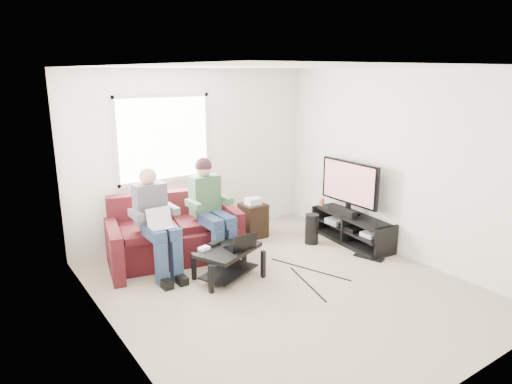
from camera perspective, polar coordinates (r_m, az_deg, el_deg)
floor at (r=5.70m, az=3.41°, el=-11.78°), size 4.50×4.50×0.00m
ceiling at (r=5.09m, az=3.87°, el=15.36°), size 4.50×4.50×0.00m
wall_back at (r=7.11m, az=-7.68°, el=4.59°), size 4.50×0.00×4.50m
wall_front at (r=3.82m, az=25.05°, el=-5.75°), size 4.50×0.00×4.50m
wall_left at (r=4.34m, az=-17.63°, el=-2.63°), size 0.00×4.50×4.50m
wall_right at (r=6.64m, az=17.34°, el=3.32°), size 0.00×4.50×4.50m
window at (r=6.84m, az=-11.45°, el=6.57°), size 1.48×0.04×1.28m
sofa at (r=6.52m, az=-10.12°, el=-5.33°), size 2.08×1.21×0.89m
person_left at (r=5.94m, az=-12.43°, el=-3.11°), size 0.40×0.71×1.37m
person_right at (r=6.26m, az=-5.77°, el=-1.31°), size 0.40×0.71×1.41m
laptop_silver at (r=5.78m, az=-11.70°, el=-3.75°), size 0.39×0.35×0.24m
coffee_table at (r=5.80m, az=-3.45°, el=-8.03°), size 0.95×0.78×0.41m
laptop_black at (r=5.71m, az=-2.04°, el=-5.91°), size 0.39×0.32×0.24m
controller_a at (r=5.72m, az=-6.52°, el=-7.03°), size 0.16×0.13×0.04m
controller_b at (r=5.85m, az=-5.24°, el=-6.49°), size 0.16×0.13×0.04m
controller_c at (r=6.02m, az=-1.76°, el=-5.81°), size 0.16×0.13×0.04m
tv_stand at (r=7.12m, az=11.88°, el=-4.73°), size 0.55×1.40×0.45m
tv at (r=6.98m, az=11.58°, el=0.97°), size 0.12×1.10×0.81m
soundbar at (r=7.01m, az=10.74°, el=-2.41°), size 0.12×0.50×0.10m
drink_cup at (r=7.42m, az=8.23°, el=-1.26°), size 0.08×0.08×0.12m
console_white at (r=6.85m, az=14.33°, el=-5.08°), size 0.30×0.22×0.06m
console_grey at (r=7.29m, az=10.21°, el=-3.52°), size 0.34×0.26×0.08m
console_black at (r=7.07m, az=12.20°, el=-4.28°), size 0.38×0.30×0.07m
subwoofer at (r=7.00m, az=6.99°, el=-4.61°), size 0.20×0.20×0.46m
keyboard_floor at (r=6.69m, az=13.92°, el=-7.92°), size 0.26×0.44×0.02m
end_table at (r=7.22m, az=-0.35°, el=-3.44°), size 0.36×0.36×0.64m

